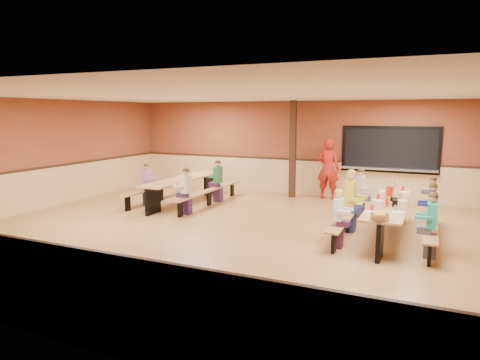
% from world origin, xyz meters
% --- Properties ---
extents(ground, '(12.00, 12.00, 0.00)m').
position_xyz_m(ground, '(0.00, 0.00, 0.00)').
color(ground, '#946438').
rests_on(ground, ground).
extents(room_envelope, '(12.04, 10.04, 3.02)m').
position_xyz_m(room_envelope, '(0.00, 0.00, 0.69)').
color(room_envelope, brown).
rests_on(room_envelope, ground).
extents(kitchen_pass_through, '(2.78, 0.28, 1.38)m').
position_xyz_m(kitchen_pass_through, '(2.60, 4.96, 1.49)').
color(kitchen_pass_through, black).
rests_on(kitchen_pass_through, ground).
extents(structural_post, '(0.18, 0.18, 3.00)m').
position_xyz_m(structural_post, '(-0.20, 4.40, 1.50)').
color(structural_post, black).
rests_on(structural_post, ground).
extents(cafeteria_table_main, '(1.91, 3.70, 0.74)m').
position_xyz_m(cafeteria_table_main, '(2.98, 1.01, 0.53)').
color(cafeteria_table_main, '#A66F42').
rests_on(cafeteria_table_main, ground).
extents(cafeteria_table_second, '(1.91, 3.70, 0.74)m').
position_xyz_m(cafeteria_table_second, '(-2.83, 2.25, 0.53)').
color(cafeteria_table_second, '#A66F42').
rests_on(cafeteria_table_second, ground).
extents(seated_child_white_left, '(0.34, 0.28, 1.15)m').
position_xyz_m(seated_child_white_left, '(2.16, -0.20, 0.57)').
color(seated_child_white_left, silver).
rests_on(seated_child_white_left, ground).
extents(seated_adult_yellow, '(0.44, 0.36, 1.36)m').
position_xyz_m(seated_adult_yellow, '(2.16, 1.09, 0.68)').
color(seated_adult_yellow, gold).
rests_on(seated_adult_yellow, ground).
extents(seated_child_grey_left, '(0.38, 0.31, 1.23)m').
position_xyz_m(seated_child_grey_left, '(2.16, 2.55, 0.62)').
color(seated_child_grey_left, silver).
rests_on(seated_child_grey_left, ground).
extents(seated_child_teal_right, '(0.36, 0.30, 1.20)m').
position_xyz_m(seated_child_teal_right, '(3.81, -0.10, 0.60)').
color(seated_child_teal_right, teal).
rests_on(seated_child_teal_right, ground).
extents(seated_child_navy_right, '(0.35, 0.29, 1.18)m').
position_xyz_m(seated_child_navy_right, '(3.81, 1.12, 0.59)').
color(seated_child_navy_right, navy).
rests_on(seated_child_navy_right, ground).
extents(seated_child_char_right, '(0.33, 0.27, 1.12)m').
position_xyz_m(seated_child_char_right, '(3.81, 2.56, 0.56)').
color(seated_child_char_right, '#44474E').
rests_on(seated_child_char_right, ground).
extents(seated_child_purple_sec, '(0.36, 0.29, 1.19)m').
position_xyz_m(seated_child_purple_sec, '(-3.65, 1.59, 0.59)').
color(seated_child_purple_sec, '#A06697').
rests_on(seated_child_purple_sec, ground).
extents(seated_child_green_sec, '(0.38, 0.31, 1.23)m').
position_xyz_m(seated_child_green_sec, '(-2.00, 2.82, 0.62)').
color(seated_child_green_sec, '#2F6945').
rests_on(seated_child_green_sec, ground).
extents(seated_child_tan_sec, '(0.37, 0.30, 1.20)m').
position_xyz_m(seated_child_tan_sec, '(-2.00, 1.02, 0.60)').
color(seated_child_tan_sec, beige).
rests_on(seated_child_tan_sec, ground).
extents(standing_woman, '(0.69, 0.46, 1.88)m').
position_xyz_m(standing_woman, '(0.88, 4.55, 0.94)').
color(standing_woman, '#A51B12').
rests_on(standing_woman, ground).
extents(punch_pitcher, '(0.16, 0.16, 0.22)m').
position_xyz_m(punch_pitcher, '(2.91, 1.72, 0.85)').
color(punch_pitcher, red).
rests_on(punch_pitcher, cafeteria_table_main).
extents(chip_bowl, '(0.32, 0.32, 0.15)m').
position_xyz_m(chip_bowl, '(2.96, -0.64, 0.81)').
color(chip_bowl, orange).
rests_on(chip_bowl, cafeteria_table_main).
extents(napkin_dispenser, '(0.10, 0.14, 0.13)m').
position_xyz_m(napkin_dispenser, '(3.12, 0.69, 0.80)').
color(napkin_dispenser, black).
rests_on(napkin_dispenser, cafeteria_table_main).
extents(condiment_mustard, '(0.06, 0.06, 0.17)m').
position_xyz_m(condiment_mustard, '(2.98, 0.82, 0.82)').
color(condiment_mustard, yellow).
rests_on(condiment_mustard, cafeteria_table_main).
extents(condiment_ketchup, '(0.06, 0.06, 0.17)m').
position_xyz_m(condiment_ketchup, '(2.97, 0.60, 0.82)').
color(condiment_ketchup, '#B2140F').
rests_on(condiment_ketchup, cafeteria_table_main).
extents(table_paddle, '(0.16, 0.16, 0.56)m').
position_xyz_m(table_paddle, '(3.04, 1.29, 0.88)').
color(table_paddle, black).
rests_on(table_paddle, cafeteria_table_main).
extents(place_settings, '(0.65, 3.30, 0.11)m').
position_xyz_m(place_settings, '(2.98, 1.01, 0.80)').
color(place_settings, beige).
rests_on(place_settings, cafeteria_table_main).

